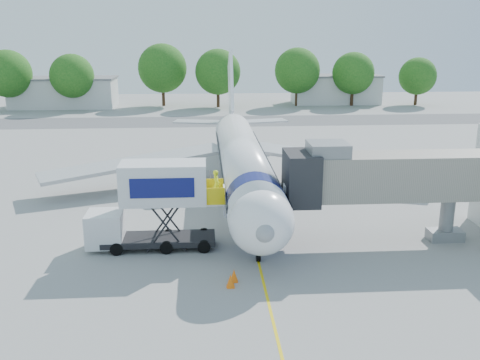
{
  "coord_description": "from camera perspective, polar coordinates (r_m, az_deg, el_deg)",
  "views": [
    {
      "loc": [
        -3.09,
        -38.61,
        13.13
      ],
      "look_at": [
        -0.63,
        -2.97,
        3.2
      ],
      "focal_mm": 40.0,
      "sensor_mm": 36.0,
      "label": 1
    }
  ],
  "objects": [
    {
      "name": "aircraft",
      "position": [
        44.03,
        0.19,
        2.16
      ],
      "size": [
        34.17,
        37.73,
        11.35
      ],
      "color": "white",
      "rests_on": "ground"
    },
    {
      "name": "safety_cone_b",
      "position": [
        28.89,
        -1.01,
        -10.71
      ],
      "size": [
        0.46,
        0.46,
        0.74
      ],
      "color": "orange",
      "rests_on": "ground"
    },
    {
      "name": "tree_f",
      "position": [
        100.94,
        11.98,
        11.08
      ],
      "size": [
        7.58,
        7.58,
        9.67
      ],
      "color": "#382314",
      "rests_on": "ground"
    },
    {
      "name": "outbuilding_left",
      "position": [
        102.24,
        -18.25,
        8.89
      ],
      "size": [
        18.4,
        8.4,
        5.3
      ],
      "color": "silver",
      "rests_on": "ground"
    },
    {
      "name": "safety_cone_a",
      "position": [
        29.48,
        -0.64,
        -10.17
      ],
      "size": [
        0.45,
        0.45,
        0.72
      ],
      "color": "orange",
      "rests_on": "ground"
    },
    {
      "name": "outbuilding_right",
      "position": [
        104.22,
        10.15,
        9.53
      ],
      "size": [
        16.4,
        7.4,
        5.3
      ],
      "color": "silver",
      "rests_on": "ground"
    },
    {
      "name": "tree_b",
      "position": [
        97.77,
        -17.49,
        10.54
      ],
      "size": [
        7.5,
        7.5,
        9.56
      ],
      "color": "#382314",
      "rests_on": "ground"
    },
    {
      "name": "tree_c",
      "position": [
        99.34,
        -8.28,
        11.72
      ],
      "size": [
        8.76,
        8.76,
        11.17
      ],
      "color": "#382314",
      "rests_on": "ground"
    },
    {
      "name": "ground_tug",
      "position": [
        22.49,
        -2.07,
        -17.75
      ],
      "size": [
        3.94,
        2.29,
        1.51
      ],
      "rotation": [
        0.0,
        0.0,
        -0.1
      ],
      "color": "silver",
      "rests_on": "ground"
    },
    {
      "name": "guidance_line",
      "position": [
        40.89,
        0.6,
        -3.19
      ],
      "size": [
        0.15,
        70.0,
        0.01
      ],
      "primitive_type": "cube",
      "color": "yellow",
      "rests_on": "ground"
    },
    {
      "name": "jet_bridge",
      "position": [
        34.63,
        14.86,
        0.3
      ],
      "size": [
        13.9,
        3.2,
        6.6
      ],
      "color": "gray",
      "rests_on": "ground"
    },
    {
      "name": "tree_e",
      "position": [
        99.09,
        6.13,
        11.52
      ],
      "size": [
        8.2,
        8.2,
        10.45
      ],
      "color": "#382314",
      "rests_on": "ground"
    },
    {
      "name": "tree_a",
      "position": [
        100.74,
        -23.54,
        10.35
      ],
      "size": [
        8.07,
        8.07,
        10.28
      ],
      "color": "#382314",
      "rests_on": "ground"
    },
    {
      "name": "taxiway_strip",
      "position": [
        81.73,
        -1.74,
        6.29
      ],
      "size": [
        120.0,
        10.0,
        0.01
      ],
      "primitive_type": "cube",
      "color": "#59595B",
      "rests_on": "ground"
    },
    {
      "name": "ground",
      "position": [
        40.9,
        0.6,
        -3.19
      ],
      "size": [
        160.0,
        160.0,
        0.0
      ],
      "primitive_type": "plane",
      "color": "#9B9B98",
      "rests_on": "ground"
    },
    {
      "name": "catering_hiloader",
      "position": [
        33.41,
        -9.2,
        -2.75
      ],
      "size": [
        8.5,
        2.44,
        5.5
      ],
      "color": "black",
      "rests_on": "ground"
    },
    {
      "name": "tree_d",
      "position": [
        96.88,
        -2.37,
        11.45
      ],
      "size": [
        8.07,
        8.07,
        10.29
      ],
      "color": "#382314",
      "rests_on": "ground"
    },
    {
      "name": "tree_g",
      "position": [
        105.04,
        18.42,
        10.46
      ],
      "size": [
        6.8,
        6.8,
        8.67
      ],
      "color": "#382314",
      "rests_on": "ground"
    }
  ]
}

